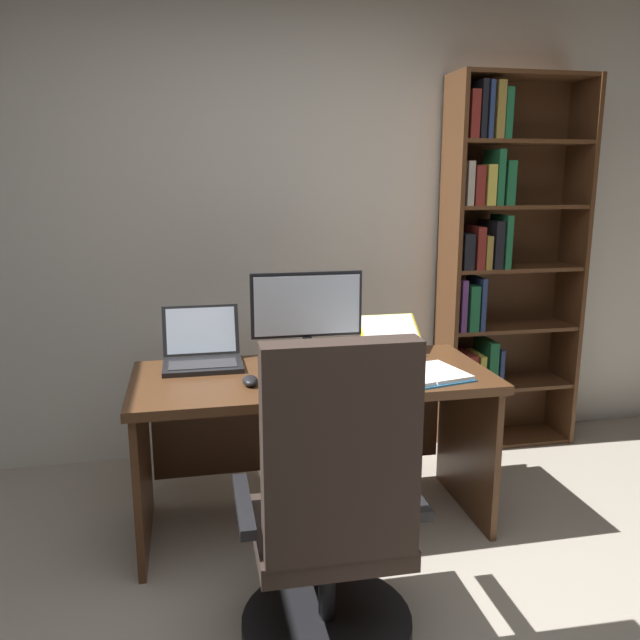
{
  "coord_description": "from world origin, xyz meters",
  "views": [
    {
      "loc": [
        -0.59,
        -1.42,
        1.56
      ],
      "look_at": [
        -0.06,
        1.17,
        0.97
      ],
      "focal_mm": 35.94,
      "sensor_mm": 36.0,
      "label": 1
    }
  ],
  "objects_px": {
    "bookshelf": "(496,267)",
    "monitor": "(307,315)",
    "office_chair": "(333,523)",
    "pen": "(364,362)",
    "keyboard": "(321,378)",
    "open_binder": "(418,376)",
    "reading_stand_with_book": "(391,336)",
    "notepad": "(360,364)",
    "laptop": "(202,353)",
    "desk": "(310,410)",
    "computer_mouse": "(250,381)"
  },
  "relations": [
    {
      "from": "reading_stand_with_book",
      "to": "computer_mouse",
      "type": "bearing_deg",
      "value": -151.97
    },
    {
      "from": "bookshelf",
      "to": "keyboard",
      "type": "height_order",
      "value": "bookshelf"
    },
    {
      "from": "reading_stand_with_book",
      "to": "open_binder",
      "type": "height_order",
      "value": "reading_stand_with_book"
    },
    {
      "from": "keyboard",
      "to": "open_binder",
      "type": "height_order",
      "value": "same"
    },
    {
      "from": "office_chair",
      "to": "computer_mouse",
      "type": "distance_m",
      "value": 0.77
    },
    {
      "from": "bookshelf",
      "to": "open_binder",
      "type": "xyz_separation_m",
      "value": [
        -0.78,
        -0.89,
        -0.33
      ]
    },
    {
      "from": "office_chair",
      "to": "keyboard",
      "type": "height_order",
      "value": "office_chair"
    },
    {
      "from": "keyboard",
      "to": "open_binder",
      "type": "relative_size",
      "value": 0.92
    },
    {
      "from": "reading_stand_with_book",
      "to": "keyboard",
      "type": "bearing_deg",
      "value": -137.81
    },
    {
      "from": "office_chair",
      "to": "pen",
      "type": "xyz_separation_m",
      "value": [
        0.34,
        0.88,
        0.27
      ]
    },
    {
      "from": "bookshelf",
      "to": "keyboard",
      "type": "bearing_deg",
      "value": -144.94
    },
    {
      "from": "notepad",
      "to": "open_binder",
      "type": "bearing_deg",
      "value": -51.48
    },
    {
      "from": "desk",
      "to": "computer_mouse",
      "type": "bearing_deg",
      "value": -146.51
    },
    {
      "from": "bookshelf",
      "to": "laptop",
      "type": "relative_size",
      "value": 5.99
    },
    {
      "from": "laptop",
      "to": "open_binder",
      "type": "height_order",
      "value": "laptop"
    },
    {
      "from": "laptop",
      "to": "keyboard",
      "type": "bearing_deg",
      "value": -35.24
    },
    {
      "from": "keyboard",
      "to": "pen",
      "type": "xyz_separation_m",
      "value": [
        0.24,
        0.19,
        0.0
      ]
    },
    {
      "from": "bookshelf",
      "to": "open_binder",
      "type": "height_order",
      "value": "bookshelf"
    },
    {
      "from": "monitor",
      "to": "computer_mouse",
      "type": "relative_size",
      "value": 5.02
    },
    {
      "from": "keyboard",
      "to": "notepad",
      "type": "bearing_deg",
      "value": 41.44
    },
    {
      "from": "computer_mouse",
      "to": "keyboard",
      "type": "bearing_deg",
      "value": 0.0
    },
    {
      "from": "pen",
      "to": "notepad",
      "type": "bearing_deg",
      "value": 180.0
    },
    {
      "from": "reading_stand_with_book",
      "to": "notepad",
      "type": "height_order",
      "value": "reading_stand_with_book"
    },
    {
      "from": "bookshelf",
      "to": "laptop",
      "type": "xyz_separation_m",
      "value": [
        -1.68,
        -0.5,
        -0.29
      ]
    },
    {
      "from": "desk",
      "to": "computer_mouse",
      "type": "height_order",
      "value": "computer_mouse"
    },
    {
      "from": "laptop",
      "to": "pen",
      "type": "height_order",
      "value": "laptop"
    },
    {
      "from": "laptop",
      "to": "monitor",
      "type": "bearing_deg",
      "value": -1.04
    },
    {
      "from": "desk",
      "to": "open_binder",
      "type": "distance_m",
      "value": 0.53
    },
    {
      "from": "desk",
      "to": "reading_stand_with_book",
      "type": "bearing_deg",
      "value": 24.19
    },
    {
      "from": "computer_mouse",
      "to": "bookshelf",
      "type": "bearing_deg",
      "value": 29.28
    },
    {
      "from": "computer_mouse",
      "to": "pen",
      "type": "relative_size",
      "value": 0.74
    },
    {
      "from": "desk",
      "to": "monitor",
      "type": "relative_size",
      "value": 2.98
    },
    {
      "from": "keyboard",
      "to": "reading_stand_with_book",
      "type": "height_order",
      "value": "reading_stand_with_book"
    },
    {
      "from": "bookshelf",
      "to": "office_chair",
      "type": "height_order",
      "value": "bookshelf"
    },
    {
      "from": "monitor",
      "to": "keyboard",
      "type": "xyz_separation_m",
      "value": [
        0.0,
        -0.33,
        -0.2
      ]
    },
    {
      "from": "laptop",
      "to": "notepad",
      "type": "relative_size",
      "value": 1.68
    },
    {
      "from": "pen",
      "to": "office_chair",
      "type": "bearing_deg",
      "value": -111.28
    },
    {
      "from": "bookshelf",
      "to": "pen",
      "type": "distance_m",
      "value": 1.2
    },
    {
      "from": "bookshelf",
      "to": "monitor",
      "type": "distance_m",
      "value": 1.3
    },
    {
      "from": "office_chair",
      "to": "monitor",
      "type": "bearing_deg",
      "value": 84.61
    },
    {
      "from": "office_chair",
      "to": "notepad",
      "type": "distance_m",
      "value": 0.97
    },
    {
      "from": "pen",
      "to": "reading_stand_with_book",
      "type": "bearing_deg",
      "value": 45.82
    },
    {
      "from": "open_binder",
      "to": "laptop",
      "type": "bearing_deg",
      "value": 143.7
    },
    {
      "from": "bookshelf",
      "to": "monitor",
      "type": "relative_size",
      "value": 4.03
    },
    {
      "from": "monitor",
      "to": "keyboard",
      "type": "height_order",
      "value": "monitor"
    },
    {
      "from": "bookshelf",
      "to": "pen",
      "type": "bearing_deg",
      "value": -145.98
    },
    {
      "from": "monitor",
      "to": "reading_stand_with_book",
      "type": "relative_size",
      "value": 1.77
    },
    {
      "from": "office_chair",
      "to": "keyboard",
      "type": "bearing_deg",
      "value": 81.8
    },
    {
      "from": "keyboard",
      "to": "reading_stand_with_book",
      "type": "bearing_deg",
      "value": 42.19
    },
    {
      "from": "bookshelf",
      "to": "pen",
      "type": "xyz_separation_m",
      "value": [
        -0.96,
        -0.65,
        -0.32
      ]
    }
  ]
}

